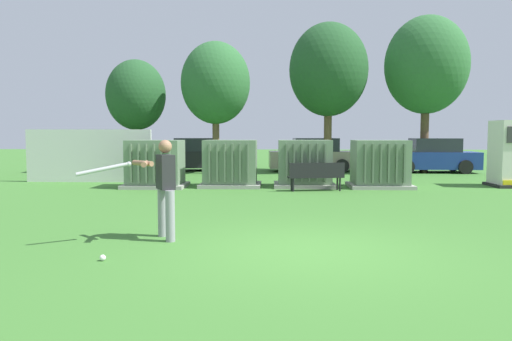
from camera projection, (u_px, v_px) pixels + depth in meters
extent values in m
plane|color=#3D752D|center=(310.00, 251.00, 7.61)|extent=(96.00, 96.00, 0.00)
cube|color=silver|center=(89.00, 156.00, 18.28)|extent=(4.80, 0.12, 2.00)
cube|color=#9E9B93|center=(156.00, 185.00, 16.61)|extent=(2.10, 1.70, 0.12)
cube|color=slate|center=(156.00, 162.00, 16.55)|extent=(1.80, 1.40, 1.50)
cube|color=#5B7056|center=(131.00, 163.00, 15.81)|extent=(0.06, 0.12, 1.27)
cube|color=#5B7056|center=(138.00, 163.00, 15.80)|extent=(0.06, 0.12, 1.27)
cube|color=#5B7056|center=(146.00, 163.00, 15.79)|extent=(0.06, 0.12, 1.27)
cube|color=#5B7056|center=(154.00, 163.00, 15.78)|extent=(0.06, 0.12, 1.27)
cube|color=#5B7056|center=(161.00, 163.00, 15.77)|extent=(0.06, 0.12, 1.27)
cube|color=#5B7056|center=(169.00, 163.00, 15.77)|extent=(0.06, 0.12, 1.27)
cube|color=#9E9B93|center=(231.00, 185.00, 16.81)|extent=(2.10, 1.70, 0.12)
cube|color=slate|center=(231.00, 162.00, 16.74)|extent=(1.80, 1.40, 1.50)
cube|color=#5B7056|center=(209.00, 163.00, 16.01)|extent=(0.06, 0.12, 1.27)
cube|color=#5B7056|center=(217.00, 163.00, 16.00)|extent=(0.06, 0.12, 1.27)
cube|color=#5B7056|center=(225.00, 163.00, 15.99)|extent=(0.06, 0.12, 1.27)
cube|color=#5B7056|center=(232.00, 163.00, 15.98)|extent=(0.06, 0.12, 1.27)
cube|color=#5B7056|center=(240.00, 163.00, 15.97)|extent=(0.06, 0.12, 1.27)
cube|color=#5B7056|center=(248.00, 163.00, 15.96)|extent=(0.06, 0.12, 1.27)
cube|color=#9E9B93|center=(304.00, 185.00, 16.77)|extent=(2.10, 1.70, 0.12)
cube|color=slate|center=(304.00, 162.00, 16.71)|extent=(1.80, 1.40, 1.50)
cube|color=#5B7056|center=(287.00, 163.00, 15.98)|extent=(0.06, 0.12, 1.27)
cube|color=#5B7056|center=(294.00, 163.00, 15.97)|extent=(0.06, 0.12, 1.27)
cube|color=#5B7056|center=(302.00, 163.00, 15.96)|extent=(0.06, 0.12, 1.27)
cube|color=#5B7056|center=(310.00, 163.00, 15.95)|extent=(0.06, 0.12, 1.27)
cube|color=#5B7056|center=(317.00, 163.00, 15.94)|extent=(0.06, 0.12, 1.27)
cube|color=#5B7056|center=(325.00, 163.00, 15.93)|extent=(0.06, 0.12, 1.27)
cube|color=#9E9B93|center=(379.00, 186.00, 16.55)|extent=(2.10, 1.70, 0.12)
cube|color=slate|center=(380.00, 162.00, 16.49)|extent=(1.80, 1.40, 1.50)
cube|color=#5B7056|center=(365.00, 163.00, 15.75)|extent=(0.06, 0.12, 1.27)
cube|color=#5B7056|center=(373.00, 163.00, 15.75)|extent=(0.06, 0.12, 1.27)
cube|color=#5B7056|center=(381.00, 163.00, 15.74)|extent=(0.06, 0.12, 1.27)
cube|color=#5B7056|center=(389.00, 163.00, 15.73)|extent=(0.06, 0.12, 1.27)
cube|color=#5B7056|center=(397.00, 163.00, 15.72)|extent=(0.06, 0.12, 1.27)
cube|color=#5B7056|center=(404.00, 163.00, 15.71)|extent=(0.06, 0.12, 1.27)
cube|color=black|center=(316.00, 177.00, 15.52)|extent=(1.84, 0.69, 0.05)
cube|color=black|center=(317.00, 170.00, 15.32)|extent=(1.78, 0.33, 0.44)
cylinder|color=black|center=(292.00, 184.00, 15.58)|extent=(0.06, 0.06, 0.42)
cylinder|color=black|center=(337.00, 183.00, 15.77)|extent=(0.06, 0.06, 0.42)
cylinder|color=black|center=(293.00, 185.00, 15.30)|extent=(0.06, 0.06, 0.42)
cylinder|color=black|center=(340.00, 184.00, 15.50)|extent=(0.06, 0.06, 0.42)
cylinder|color=gray|center=(170.00, 216.00, 8.22)|extent=(0.16, 0.16, 0.88)
cylinder|color=gray|center=(162.00, 212.00, 8.65)|extent=(0.16, 0.16, 0.88)
cube|color=#262628|center=(166.00, 172.00, 8.38)|extent=(0.40, 0.47, 0.60)
sphere|color=#9E7051|center=(165.00, 146.00, 8.34)|extent=(0.23, 0.23, 0.23)
cylinder|color=#9E7051|center=(145.00, 164.00, 8.12)|extent=(0.18, 0.55, 0.09)
cylinder|color=#9E7051|center=(143.00, 163.00, 8.28)|extent=(0.46, 0.43, 0.09)
cylinder|color=#B2B2B7|center=(103.00, 169.00, 7.90)|extent=(0.77, 0.47, 0.21)
sphere|color=#B2B2B7|center=(129.00, 164.00, 8.08)|extent=(0.08, 0.08, 0.08)
sphere|color=white|center=(103.00, 258.00, 7.00)|extent=(0.09, 0.09, 0.09)
cylinder|color=brown|center=(137.00, 149.00, 22.83)|extent=(0.28, 0.28, 2.26)
ellipsoid|color=#235128|center=(136.00, 95.00, 22.64)|extent=(2.78, 2.78, 3.30)
cylinder|color=brown|center=(216.00, 146.00, 22.15)|extent=(0.31, 0.31, 2.56)
ellipsoid|color=#2D6633|center=(216.00, 83.00, 21.93)|extent=(3.15, 3.15, 3.74)
cylinder|color=brown|center=(328.00, 141.00, 22.73)|extent=(0.37, 0.37, 2.98)
ellipsoid|color=#235128|center=(328.00, 70.00, 22.48)|extent=(3.66, 3.66, 4.35)
cylinder|color=brown|center=(424.00, 140.00, 22.66)|extent=(0.38, 0.38, 3.10)
ellipsoid|color=#2D6633|center=(426.00, 65.00, 22.39)|extent=(3.82, 3.82, 4.53)
cube|color=black|center=(85.00, 160.00, 23.45)|extent=(4.39, 2.23, 0.80)
cube|color=#262B33|center=(88.00, 145.00, 23.41)|extent=(2.29, 1.82, 0.64)
cylinder|color=black|center=(52.00, 166.00, 22.51)|extent=(0.66, 0.30, 0.64)
cylinder|color=black|center=(63.00, 164.00, 24.19)|extent=(0.66, 0.30, 0.64)
cylinder|color=black|center=(109.00, 166.00, 22.75)|extent=(0.66, 0.30, 0.64)
cylinder|color=black|center=(116.00, 164.00, 24.43)|extent=(0.66, 0.30, 0.64)
cube|color=black|center=(193.00, 159.00, 23.86)|extent=(4.39, 2.24, 0.80)
cube|color=#262B33|center=(196.00, 145.00, 23.82)|extent=(2.29, 1.82, 0.64)
cylinder|color=black|center=(165.00, 166.00, 22.92)|extent=(0.66, 0.30, 0.64)
cylinder|color=black|center=(168.00, 163.00, 24.60)|extent=(0.66, 0.30, 0.64)
cylinder|color=black|center=(220.00, 165.00, 23.16)|extent=(0.66, 0.30, 0.64)
cylinder|color=black|center=(219.00, 163.00, 24.85)|extent=(0.66, 0.30, 0.64)
cube|color=gray|center=(312.00, 159.00, 23.57)|extent=(4.29, 1.93, 0.80)
cube|color=#262B33|center=(315.00, 145.00, 23.52)|extent=(2.18, 1.67, 0.64)
cylinder|color=black|center=(287.00, 166.00, 22.72)|extent=(0.65, 0.25, 0.64)
cylinder|color=black|center=(284.00, 164.00, 24.42)|extent=(0.65, 0.25, 0.64)
cylinder|color=black|center=(342.00, 166.00, 22.77)|extent=(0.65, 0.25, 0.64)
cylinder|color=black|center=(335.00, 164.00, 24.46)|extent=(0.65, 0.25, 0.64)
cube|color=navy|center=(431.00, 160.00, 22.86)|extent=(4.25, 1.83, 0.80)
cube|color=#262B33|center=(435.00, 145.00, 22.79)|extent=(2.15, 1.63, 0.64)
cylinder|color=black|center=(407.00, 167.00, 22.12)|extent=(0.65, 0.24, 0.64)
cylinder|color=black|center=(399.00, 164.00, 23.81)|extent=(0.65, 0.24, 0.64)
cylinder|color=black|center=(465.00, 167.00, 21.94)|extent=(0.65, 0.24, 0.64)
cylinder|color=black|center=(453.00, 165.00, 23.63)|extent=(0.65, 0.24, 0.64)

